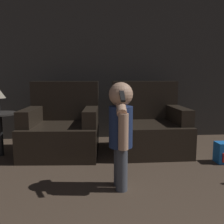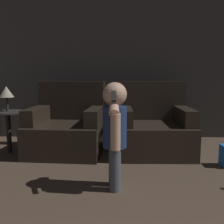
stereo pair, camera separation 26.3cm
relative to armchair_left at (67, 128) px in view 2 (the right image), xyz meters
name	(u,v)px [view 2 (the right image)]	position (x,y,z in m)	size (l,w,h in m)	color
wall_back	(127,56)	(0.80, 0.81, 0.99)	(8.40, 0.05, 2.60)	#33302D
armchair_left	(67,128)	(0.00, 0.00, 0.00)	(0.96, 0.90, 0.91)	black
armchair_right	(154,128)	(1.12, 0.00, 0.00)	(0.91, 0.84, 0.91)	black
person_toddler	(115,127)	(0.62, -1.10, 0.24)	(0.20, 0.36, 0.93)	#474C56
side_table	(8,119)	(-0.75, -0.06, 0.13)	(0.42, 0.42, 0.54)	black
lamp	(6,92)	(-0.75, -0.06, 0.47)	(0.18, 0.18, 0.32)	#262626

